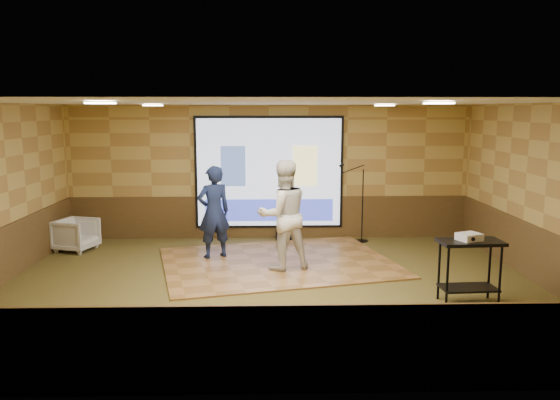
{
  "coord_description": "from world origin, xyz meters",
  "views": [
    {
      "loc": [
        -0.07,
        -8.7,
        2.88
      ],
      "look_at": [
        0.18,
        0.87,
        1.3
      ],
      "focal_mm": 35.0,
      "sensor_mm": 36.0,
      "label": 1
    }
  ],
  "objects_px": {
    "player_right": "(283,215)",
    "av_table": "(470,259)",
    "mic_stand": "(360,220)",
    "duffel_bag": "(286,234)",
    "banquet_chair": "(76,235)",
    "projector": "(469,237)",
    "projector_screen": "(269,174)",
    "dance_floor": "(278,262)",
    "player_left": "(214,212)"
  },
  "relations": [
    {
      "from": "player_right",
      "to": "duffel_bag",
      "type": "distance_m",
      "value": 2.52
    },
    {
      "from": "projector",
      "to": "mic_stand",
      "type": "bearing_deg",
      "value": 80.91
    },
    {
      "from": "av_table",
      "to": "projector",
      "type": "relative_size",
      "value": 3.02
    },
    {
      "from": "banquet_chair",
      "to": "projector_screen",
      "type": "bearing_deg",
      "value": -57.89
    },
    {
      "from": "dance_floor",
      "to": "player_left",
      "type": "xyz_separation_m",
      "value": [
        -1.24,
        0.36,
        0.92
      ]
    },
    {
      "from": "mic_stand",
      "to": "player_right",
      "type": "bearing_deg",
      "value": -108.96
    },
    {
      "from": "projector_screen",
      "to": "player_right",
      "type": "height_order",
      "value": "projector_screen"
    },
    {
      "from": "projector_screen",
      "to": "duffel_bag",
      "type": "distance_m",
      "value": 1.41
    },
    {
      "from": "dance_floor",
      "to": "player_right",
      "type": "distance_m",
      "value": 1.11
    },
    {
      "from": "player_left",
      "to": "banquet_chair",
      "type": "xyz_separation_m",
      "value": [
        -2.92,
        0.7,
        -0.6
      ]
    },
    {
      "from": "av_table",
      "to": "banquet_chair",
      "type": "bearing_deg",
      "value": 154.5
    },
    {
      "from": "dance_floor",
      "to": "av_table",
      "type": "relative_size",
      "value": 4.37
    },
    {
      "from": "av_table",
      "to": "mic_stand",
      "type": "height_order",
      "value": "mic_stand"
    },
    {
      "from": "dance_floor",
      "to": "duffel_bag",
      "type": "bearing_deg",
      "value": 83.54
    },
    {
      "from": "player_right",
      "to": "mic_stand",
      "type": "distance_m",
      "value": 2.84
    },
    {
      "from": "dance_floor",
      "to": "av_table",
      "type": "xyz_separation_m",
      "value": [
        2.81,
        -2.26,
        0.67
      ]
    },
    {
      "from": "av_table",
      "to": "duffel_bag",
      "type": "distance_m",
      "value": 4.93
    },
    {
      "from": "banquet_chair",
      "to": "duffel_bag",
      "type": "xyz_separation_m",
      "value": [
        4.37,
        0.83,
        -0.21
      ]
    },
    {
      "from": "banquet_chair",
      "to": "mic_stand",
      "type": "bearing_deg",
      "value": -66.06
    },
    {
      "from": "projector_screen",
      "to": "mic_stand",
      "type": "distance_m",
      "value": 2.26
    },
    {
      "from": "projector_screen",
      "to": "projector",
      "type": "xyz_separation_m",
      "value": [
        2.94,
        -4.33,
        -0.45
      ]
    },
    {
      "from": "av_table",
      "to": "duffel_bag",
      "type": "xyz_separation_m",
      "value": [
        -2.59,
        4.15,
        -0.56
      ]
    },
    {
      "from": "player_right",
      "to": "mic_stand",
      "type": "relative_size",
      "value": 1.14
    },
    {
      "from": "dance_floor",
      "to": "av_table",
      "type": "distance_m",
      "value": 3.67
    },
    {
      "from": "projector_screen",
      "to": "banquet_chair",
      "type": "bearing_deg",
      "value": -165.7
    },
    {
      "from": "av_table",
      "to": "dance_floor",
      "type": "bearing_deg",
      "value": 141.16
    },
    {
      "from": "mic_stand",
      "to": "duffel_bag",
      "type": "bearing_deg",
      "value": -166.41
    },
    {
      "from": "duffel_bag",
      "to": "mic_stand",
      "type": "bearing_deg",
      "value": -6.62
    },
    {
      "from": "dance_floor",
      "to": "duffel_bag",
      "type": "distance_m",
      "value": 1.91
    },
    {
      "from": "projector_screen",
      "to": "dance_floor",
      "type": "height_order",
      "value": "projector_screen"
    },
    {
      "from": "player_right",
      "to": "projector",
      "type": "height_order",
      "value": "player_right"
    },
    {
      "from": "player_left",
      "to": "player_right",
      "type": "height_order",
      "value": "player_right"
    },
    {
      "from": "player_right",
      "to": "projector",
      "type": "bearing_deg",
      "value": 127.85
    },
    {
      "from": "banquet_chair",
      "to": "dance_floor",
      "type": "bearing_deg",
      "value": -86.5
    },
    {
      "from": "dance_floor",
      "to": "mic_stand",
      "type": "height_order",
      "value": "mic_stand"
    },
    {
      "from": "dance_floor",
      "to": "projector",
      "type": "relative_size",
      "value": 13.2
    },
    {
      "from": "player_right",
      "to": "projector",
      "type": "relative_size",
      "value": 6.15
    },
    {
      "from": "banquet_chair",
      "to": "projector",
      "type": "bearing_deg",
      "value": -97.72
    },
    {
      "from": "player_right",
      "to": "mic_stand",
      "type": "xyz_separation_m",
      "value": [
        1.76,
        2.16,
        -0.53
      ]
    },
    {
      "from": "player_left",
      "to": "duffel_bag",
      "type": "xyz_separation_m",
      "value": [
        1.45,
        1.53,
        -0.81
      ]
    },
    {
      "from": "projector",
      "to": "duffel_bag",
      "type": "distance_m",
      "value": 4.96
    },
    {
      "from": "projector_screen",
      "to": "mic_stand",
      "type": "bearing_deg",
      "value": -10.66
    },
    {
      "from": "player_left",
      "to": "mic_stand",
      "type": "bearing_deg",
      "value": 178.55
    },
    {
      "from": "dance_floor",
      "to": "duffel_bag",
      "type": "relative_size",
      "value": 10.74
    },
    {
      "from": "duffel_bag",
      "to": "projector_screen",
      "type": "bearing_deg",
      "value": 153.16
    },
    {
      "from": "player_left",
      "to": "mic_stand",
      "type": "relative_size",
      "value": 1.04
    },
    {
      "from": "projector",
      "to": "banquet_chair",
      "type": "relative_size",
      "value": 0.44
    },
    {
      "from": "duffel_bag",
      "to": "player_left",
      "type": "bearing_deg",
      "value": -133.46
    },
    {
      "from": "player_right",
      "to": "av_table",
      "type": "bearing_deg",
      "value": 127.99
    },
    {
      "from": "projector_screen",
      "to": "duffel_bag",
      "type": "xyz_separation_m",
      "value": [
        0.37,
        -0.19,
        -1.35
      ]
    }
  ]
}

